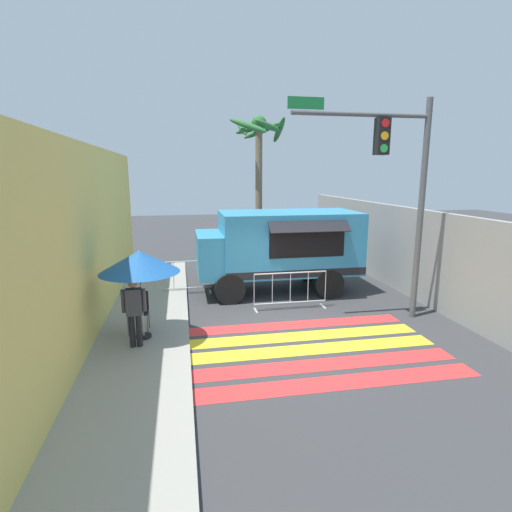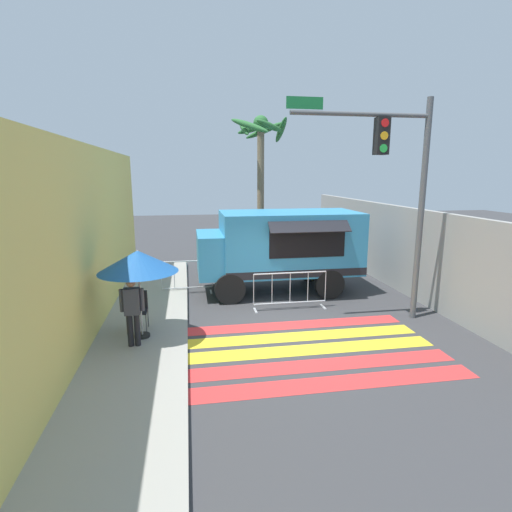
% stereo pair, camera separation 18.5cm
% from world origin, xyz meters
% --- Properties ---
extents(ground_plane, '(60.00, 60.00, 0.00)m').
position_xyz_m(ground_plane, '(0.00, 0.00, 0.00)').
color(ground_plane, '#38383A').
extents(sidewalk_left, '(4.40, 16.00, 0.13)m').
position_xyz_m(sidewalk_left, '(-4.65, 0.00, 0.07)').
color(sidewalk_left, '#99968E').
rests_on(sidewalk_left, ground_plane).
extents(building_left_facade, '(0.25, 16.00, 4.61)m').
position_xyz_m(building_left_facade, '(-4.73, 0.00, 2.31)').
color(building_left_facade, '#E5D166').
rests_on(building_left_facade, ground_plane).
extents(concrete_wall_right, '(0.20, 16.00, 2.85)m').
position_xyz_m(concrete_wall_right, '(4.74, 3.00, 1.43)').
color(concrete_wall_right, gray).
rests_on(concrete_wall_right, ground_plane).
extents(crosswalk_painted, '(6.40, 3.60, 0.01)m').
position_xyz_m(crosswalk_painted, '(0.00, -1.25, 0.00)').
color(crosswalk_painted, red).
rests_on(crosswalk_painted, ground_plane).
extents(food_truck, '(5.31, 2.80, 2.70)m').
position_xyz_m(food_truck, '(0.56, 3.39, 1.60)').
color(food_truck, '#338CBF').
rests_on(food_truck, ground_plane).
extents(traffic_signal_pole, '(3.78, 0.29, 5.81)m').
position_xyz_m(traffic_signal_pole, '(3.00, 0.26, 3.91)').
color(traffic_signal_pole, '#515456').
rests_on(traffic_signal_pole, ground_plane).
extents(patio_umbrella, '(1.82, 1.82, 2.09)m').
position_xyz_m(patio_umbrella, '(-3.51, -0.17, 1.96)').
color(patio_umbrella, black).
rests_on(patio_umbrella, sidewalk_left).
extents(folding_chair, '(0.47, 0.47, 0.96)m').
position_xyz_m(folding_chair, '(-3.65, 0.33, 0.71)').
color(folding_chair, '#4C4C51').
rests_on(folding_chair, sidewalk_left).
extents(vendor_person, '(0.53, 0.21, 1.58)m').
position_xyz_m(vendor_person, '(-3.63, -0.66, 1.02)').
color(vendor_person, black).
rests_on(vendor_person, sidewalk_left).
extents(barricade_front, '(2.19, 0.44, 1.12)m').
position_xyz_m(barricade_front, '(0.53, 1.52, 0.56)').
color(barricade_front, '#B7BABF').
rests_on(barricade_front, ground_plane).
extents(barricade_side, '(1.68, 0.44, 1.12)m').
position_xyz_m(barricade_side, '(-2.44, 3.63, 0.55)').
color(barricade_side, '#B7BABF').
rests_on(barricade_side, ground_plane).
extents(palm_tree, '(2.45, 2.54, 6.21)m').
position_xyz_m(palm_tree, '(0.65, 7.02, 4.67)').
color(palm_tree, '#7A664C').
rests_on(palm_tree, ground_plane).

